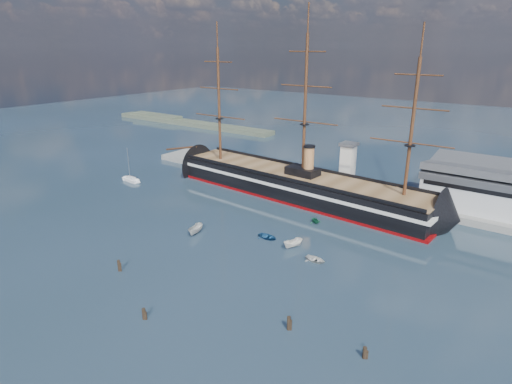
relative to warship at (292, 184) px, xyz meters
The scene contains 15 objects.
ground 22.69m from the warship, 63.60° to the right, with size 600.00×600.00×0.00m, color #20303A.
quay 25.87m from the warship, 38.76° to the left, with size 180.00×18.00×2.00m, color slate.
quay_tower 19.20m from the warship, 45.16° to the left, with size 5.00×5.00×15.00m.
shoreline 149.50m from the warship, 149.89° to the left, with size 120.00×10.00×4.00m.
warship is the anchor object (origin of this frame).
sailboat 58.94m from the warship, 159.18° to the right, with size 7.86×3.00×12.27m.
motorboat_a 40.67m from the warship, 96.28° to the right, with size 7.07×2.59×2.83m, color silver.
motorboat_b 34.04m from the warship, 68.76° to the right, with size 3.26×1.30×1.52m, color navy.
motorboat_c 38.10m from the warship, 57.89° to the right, with size 6.42×2.35×2.57m, color white.
motorboat_d 23.39m from the warship, 42.12° to the right, with size 5.75×2.49×2.11m, color #135537.
motorboat_e 45.01m from the warship, 51.48° to the right, with size 3.08×1.23×1.44m, color silver.
piling_near_left 64.32m from the warship, 93.92° to the right, with size 0.64×0.64×3.28m, color black.
piling_near_mid 73.64m from the warship, 79.34° to the right, with size 0.64×0.64×2.87m, color black.
piling_near_right 69.73m from the warship, 58.80° to the right, with size 0.64×0.64×3.29m, color black.
piling_far_right 76.76m from the warship, 49.85° to the right, with size 0.64×0.64×2.74m, color black.
Camera 1 is at (58.21, -52.89, 46.40)m, focal length 30.00 mm.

